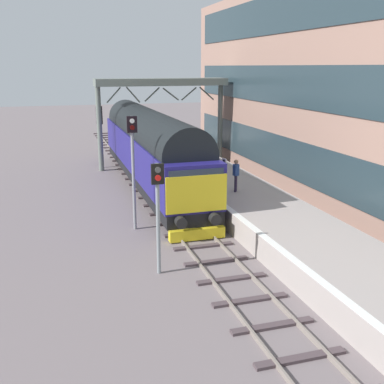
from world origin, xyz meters
name	(u,v)px	position (x,y,z in m)	size (l,w,h in m)	color
ground_plane	(170,209)	(0.00, 0.00, 0.00)	(140.00, 140.00, 0.00)	slate
track_main	(170,208)	(0.00, 0.00, 0.06)	(2.50, 60.00, 0.15)	gray
station_platform	(235,194)	(3.60, 0.00, 0.50)	(4.00, 44.00, 1.01)	#A49994
station_building	(325,88)	(10.07, 2.24, 5.92)	(5.89, 29.84, 11.83)	#987363
diesel_locomotive	(149,146)	(0.00, 5.02, 2.49)	(2.74, 19.67, 4.68)	black
signal_post_near	(158,206)	(-2.28, -7.42, 2.52)	(0.44, 0.22, 4.01)	gray
signal_post_mid	(133,161)	(-2.28, -2.54, 3.14)	(0.44, 0.22, 5.11)	gray
signal_post_far	(100,128)	(-2.28, 11.37, 2.90)	(0.44, 0.22, 4.43)	gray
platform_number_sign	(225,172)	(2.10, -2.31, 2.31)	(0.10, 0.44, 1.97)	slate
waiting_passenger	(236,172)	(3.15, -1.17, 1.99)	(0.46, 0.46, 1.64)	#2C2339
overhead_footbridge	(161,88)	(2.05, 10.35, 5.65)	(9.30, 2.00, 6.35)	slate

